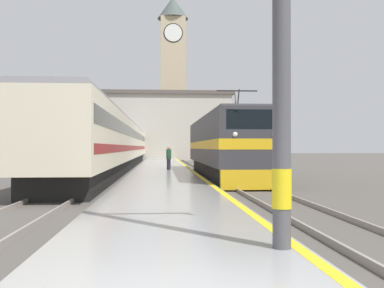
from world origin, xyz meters
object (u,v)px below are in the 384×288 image
locomotive_train (225,146)px  clock_tower (173,72)px  person_on_platform (169,157)px  passenger_train (120,144)px

locomotive_train → clock_tower: size_ratio=0.62×
person_on_platform → clock_tower: 47.47m
passenger_train → clock_tower: (5.71, 35.92, 12.40)m
passenger_train → person_on_platform: 10.48m
locomotive_train → person_on_platform: bearing=126.3°
clock_tower → passenger_train: bearing=-99.0°
clock_tower → person_on_platform: bearing=-92.0°
person_on_platform → clock_tower: (1.60, 45.51, 13.41)m
passenger_train → clock_tower: 38.43m
locomotive_train → person_on_platform: 5.44m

